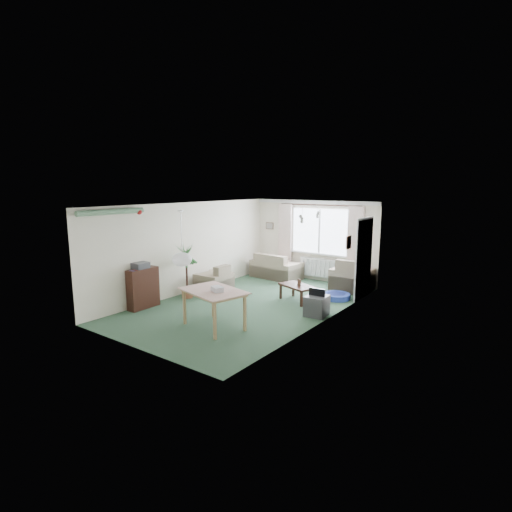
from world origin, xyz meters
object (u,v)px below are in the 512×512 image
Objects in this scene: houseplant at (187,271)px; tv_cube at (317,306)px; armchair_left at (214,278)px; coffee_table at (297,293)px; dining_table at (214,309)px; pet_bed at (336,296)px; armchair_corner at (352,274)px; sofa at (276,266)px; bookshelf at (143,288)px.

tv_cube is (3.35, 0.67, -0.48)m from houseplant.
houseplant is at bearing -11.77° from armchair_left.
tv_cube reaches higher than coffee_table.
tv_cube is (3.20, -0.18, -0.15)m from armchair_left.
houseplant reaches higher than coffee_table.
dining_table reaches higher than pet_bed.
tv_cube is at bearing -81.89° from pet_bed.
coffee_table is 1.33× the size of pet_bed.
coffee_table is 0.65× the size of houseplant.
coffee_table is 2.64m from dining_table.
armchair_corner is 1.20× the size of armchair_left.
sofa is at bearing 107.59° from dining_table.
sofa is 2.73m from pet_bed.
coffee_table is 2.85m from houseplant.
tv_cube is at bearing 26.67° from bookshelf.
pet_bed is at bearing 93.39° from tv_cube.
armchair_left is at bearing 79.20° from bookshelf.
houseplant is (0.19, 1.22, 0.23)m from bookshelf.
sofa is 1.63× the size of bookshelf.
armchair_left is at bearing 79.99° from houseplant.
tv_cube is 1.49m from pet_bed.
tv_cube is (0.91, -0.70, 0.02)m from coffee_table.
houseplant is (-0.63, -3.18, 0.32)m from sofa.
dining_table is 1.76× the size of pet_bed.
bookshelf is at bearing -135.40° from coffee_table.
dining_table is at bearing 40.41° from armchair_left.
coffee_table is 0.75× the size of dining_table.
dining_table is (2.22, -0.00, -0.09)m from bookshelf.
pet_bed is at bearing 43.74° from bookshelf.
armchair_corner reaches higher than pet_bed.
armchair_corner reaches higher than sofa.
houseplant reaches higher than tv_cube.
sofa is at bearing -1.77° from armchair_corner.
dining_table is at bearing 112.56° from sofa.
sofa reaches higher than pet_bed.
dining_table is at bearing -99.03° from coffee_table.
armchair_corner is 1.45× the size of pet_bed.
bookshelf reaches higher than tv_cube.
tv_cube is at bearing 11.39° from houseplant.
armchair_left is 0.93m from houseplant.
tv_cube is (3.54, 1.89, -0.25)m from bookshelf.
armchair_corner is 3.76m from armchair_left.
houseplant is (-3.12, -3.15, 0.26)m from armchair_corner.
coffee_table is 1.15m from tv_cube.
armchair_left reaches higher than tv_cube.
pet_bed is (0.70, 0.76, -0.14)m from coffee_table.
bookshelf is 2.22m from dining_table.
dining_table is (-1.10, -4.38, -0.07)m from armchair_corner.
bookshelf reaches higher than pet_bed.
armchair_corner reaches higher than dining_table.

